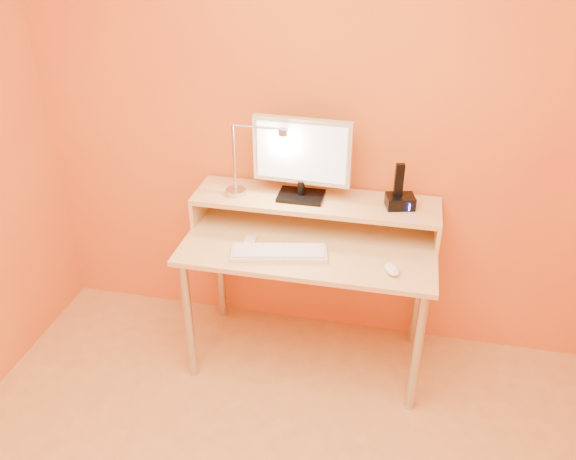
% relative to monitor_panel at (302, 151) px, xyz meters
% --- Properties ---
extents(wall_back, '(3.00, 0.04, 2.50)m').
position_rel_monitor_panel_xyz_m(wall_back, '(0.07, 0.16, 0.13)').
color(wall_back, orange).
rests_on(wall_back, floor).
extents(desk_leg_fl, '(0.04, 0.04, 0.69)m').
position_rel_monitor_panel_xyz_m(desk_leg_fl, '(-0.48, -0.41, -0.77)').
color(desk_leg_fl, '#B6B6B6').
rests_on(desk_leg_fl, floor).
extents(desk_leg_fr, '(0.04, 0.04, 0.69)m').
position_rel_monitor_panel_xyz_m(desk_leg_fr, '(0.62, -0.41, -0.77)').
color(desk_leg_fr, '#B6B6B6').
rests_on(desk_leg_fr, floor).
extents(desk_leg_bl, '(0.04, 0.04, 0.69)m').
position_rel_monitor_panel_xyz_m(desk_leg_bl, '(-0.48, 0.09, -0.77)').
color(desk_leg_bl, '#B6B6B6').
rests_on(desk_leg_bl, floor).
extents(desk_leg_br, '(0.04, 0.04, 0.69)m').
position_rel_monitor_panel_xyz_m(desk_leg_br, '(0.62, 0.09, -0.77)').
color(desk_leg_br, '#B6B6B6').
rests_on(desk_leg_br, floor).
extents(desk_lower, '(1.20, 0.60, 0.02)m').
position_rel_monitor_panel_xyz_m(desk_lower, '(0.07, -0.16, -0.41)').
color(desk_lower, tan).
rests_on(desk_lower, floor).
extents(shelf_riser_left, '(0.02, 0.30, 0.14)m').
position_rel_monitor_panel_xyz_m(shelf_riser_left, '(-0.52, -0.01, -0.33)').
color(shelf_riser_left, tan).
rests_on(shelf_riser_left, desk_lower).
extents(shelf_riser_right, '(0.02, 0.30, 0.14)m').
position_rel_monitor_panel_xyz_m(shelf_riser_right, '(0.66, -0.01, -0.33)').
color(shelf_riser_right, tan).
rests_on(shelf_riser_right, desk_lower).
extents(desk_shelf, '(1.20, 0.30, 0.02)m').
position_rel_monitor_panel_xyz_m(desk_shelf, '(0.07, -0.01, -0.25)').
color(desk_shelf, tan).
rests_on(desk_shelf, desk_lower).
extents(monitor_foot, '(0.22, 0.16, 0.02)m').
position_rel_monitor_panel_xyz_m(monitor_foot, '(0.00, -0.01, -0.23)').
color(monitor_foot, black).
rests_on(monitor_foot, desk_shelf).
extents(monitor_neck, '(0.04, 0.04, 0.07)m').
position_rel_monitor_panel_xyz_m(monitor_neck, '(0.00, -0.01, -0.19)').
color(monitor_neck, black).
rests_on(monitor_neck, monitor_foot).
extents(monitor_panel, '(0.47, 0.06, 0.32)m').
position_rel_monitor_panel_xyz_m(monitor_panel, '(0.00, 0.00, 0.00)').
color(monitor_panel, silver).
rests_on(monitor_panel, monitor_neck).
extents(monitor_back, '(0.42, 0.03, 0.27)m').
position_rel_monitor_panel_xyz_m(monitor_back, '(0.00, 0.02, 0.00)').
color(monitor_back, black).
rests_on(monitor_back, monitor_panel).
extents(monitor_screen, '(0.43, 0.02, 0.28)m').
position_rel_monitor_panel_xyz_m(monitor_screen, '(0.00, -0.02, 0.00)').
color(monitor_screen, white).
rests_on(monitor_screen, monitor_panel).
extents(lamp_base, '(0.10, 0.10, 0.02)m').
position_rel_monitor_panel_xyz_m(lamp_base, '(-0.32, -0.04, -0.23)').
color(lamp_base, '#B6B6B6').
rests_on(lamp_base, desk_shelf).
extents(lamp_post, '(0.01, 0.01, 0.33)m').
position_rel_monitor_panel_xyz_m(lamp_post, '(-0.32, -0.04, -0.05)').
color(lamp_post, '#B6B6B6').
rests_on(lamp_post, lamp_base).
extents(lamp_arm, '(0.24, 0.01, 0.01)m').
position_rel_monitor_panel_xyz_m(lamp_arm, '(-0.20, -0.04, 0.12)').
color(lamp_arm, '#B6B6B6').
rests_on(lamp_arm, lamp_post).
extents(lamp_head, '(0.04, 0.04, 0.03)m').
position_rel_monitor_panel_xyz_m(lamp_head, '(-0.08, -0.04, 0.10)').
color(lamp_head, '#B6B6B6').
rests_on(lamp_head, lamp_arm).
extents(lamp_bulb, '(0.03, 0.03, 0.00)m').
position_rel_monitor_panel_xyz_m(lamp_bulb, '(-0.08, -0.04, 0.09)').
color(lamp_bulb, '#FFEAC6').
rests_on(lamp_bulb, lamp_head).
extents(phone_dock, '(0.15, 0.13, 0.06)m').
position_rel_monitor_panel_xyz_m(phone_dock, '(0.47, -0.01, -0.21)').
color(phone_dock, black).
rests_on(phone_dock, desk_shelf).
extents(phone_handset, '(0.04, 0.03, 0.16)m').
position_rel_monitor_panel_xyz_m(phone_handset, '(0.46, -0.01, -0.10)').
color(phone_handset, black).
rests_on(phone_handset, phone_dock).
extents(phone_led, '(0.01, 0.00, 0.04)m').
position_rel_monitor_panel_xyz_m(phone_led, '(0.52, -0.06, -0.21)').
color(phone_led, blue).
rests_on(phone_led, phone_dock).
extents(keyboard, '(0.46, 0.23, 0.02)m').
position_rel_monitor_panel_xyz_m(keyboard, '(-0.04, -0.30, -0.39)').
color(keyboard, silver).
rests_on(keyboard, desk_lower).
extents(mouse, '(0.09, 0.12, 0.04)m').
position_rel_monitor_panel_xyz_m(mouse, '(0.47, -0.33, -0.38)').
color(mouse, white).
rests_on(mouse, desk_lower).
extents(remote_control, '(0.06, 0.19, 0.02)m').
position_rel_monitor_panel_xyz_m(remote_control, '(-0.20, -0.27, -0.39)').
color(remote_control, silver).
rests_on(remote_control, desk_lower).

